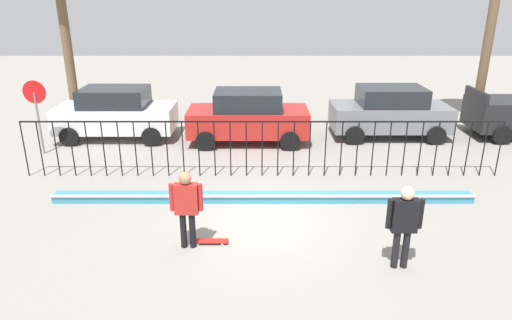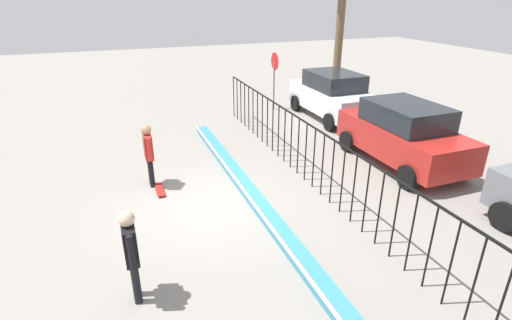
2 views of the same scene
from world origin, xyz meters
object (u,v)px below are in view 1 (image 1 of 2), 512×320
object	(u,v)px
camera_operator	(403,220)
parked_car_white	(115,113)
parked_car_red	(247,116)
stop_sign	(35,107)
skateboarder	(185,203)
parked_car_gray	(389,112)
skateboard	(209,241)

from	to	relation	value
camera_operator	parked_car_white	size ratio (longest dim) A/B	0.41
parked_car_red	stop_sign	bearing A→B (deg)	-165.77
skateboarder	parked_car_gray	distance (m)	10.31
parked_car_white	parked_car_red	world-z (taller)	same
camera_operator	parked_car_red	size ratio (longest dim) A/B	0.41
parked_car_white	parked_car_red	bearing A→B (deg)	-8.18
camera_operator	parked_car_gray	world-z (taller)	parked_car_gray
parked_car_gray	parked_car_red	bearing A→B (deg)	-174.41
skateboarder	camera_operator	bearing A→B (deg)	-19.06
parked_car_red	parked_car_gray	bearing A→B (deg)	10.97
skateboarder	parked_car_white	bearing A→B (deg)	106.47
skateboarder	parked_car_red	size ratio (longest dim) A/B	0.41
skateboarder	parked_car_red	bearing A→B (deg)	72.05
skateboarder	camera_operator	world-z (taller)	camera_operator
skateboard	stop_sign	xyz separation A→B (m)	(-6.23, 5.96, 1.56)
parked_car_gray	stop_sign	bearing A→B (deg)	-172.55
skateboard	parked_car_white	world-z (taller)	parked_car_white
parked_car_gray	stop_sign	xyz separation A→B (m)	(-12.25, -1.93, 0.64)
skateboard	parked_car_red	xyz separation A→B (m)	(0.72, 7.24, 0.91)
skateboard	parked_car_red	size ratio (longest dim) A/B	0.19
skateboarder	camera_operator	distance (m)	4.40
stop_sign	parked_car_red	bearing A→B (deg)	10.36
skateboarder	parked_car_gray	size ratio (longest dim) A/B	0.41
skateboarder	parked_car_white	xyz separation A→B (m)	(-3.73, 7.87, -0.07)
skateboarder	stop_sign	size ratio (longest dim) A/B	0.70
camera_operator	skateboarder	bearing A→B (deg)	-0.13
skateboarder	parked_car_red	distance (m)	7.46
skateboarder	skateboard	world-z (taller)	skateboarder
skateboard	parked_car_gray	xyz separation A→B (m)	(6.02, 7.90, 0.91)
stop_sign	camera_operator	bearing A→B (deg)	-34.21
skateboard	parked_car_red	distance (m)	7.33
camera_operator	parked_car_red	xyz separation A→B (m)	(-3.16, 8.15, -0.08)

